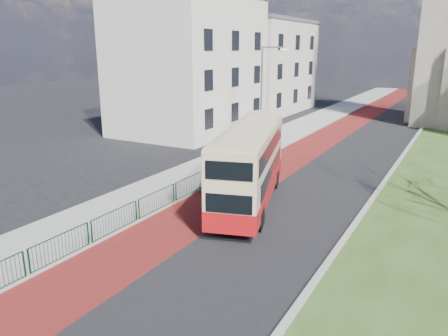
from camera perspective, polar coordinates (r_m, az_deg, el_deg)
The scene contains 11 objects.
ground at distance 18.89m, azimuth -5.98°, elevation -9.63°, with size 160.00×160.00×0.00m, color black.
road_carriageway at distance 35.84m, azimuth 14.84°, elevation 2.06°, with size 9.00×120.00×0.01m, color black.
bus_lane at distance 36.57m, azimuth 10.76°, elevation 2.57°, with size 3.40×120.00×0.01m, color #591414.
pavement_west at distance 37.90m, azimuth 5.32°, elevation 3.31°, with size 4.00×120.00×0.12m, color gray.
kerb_west at distance 37.15m, azimuth 8.14°, elevation 2.98°, with size 0.25×120.00×0.13m, color #999993.
kerb_east at distance 36.95m, azimuth 22.55°, elevation 1.87°, with size 0.25×80.00×0.13m, color #999993.
pedestrian_railing at distance 23.31m, azimuth -6.29°, elevation -3.23°, with size 0.07×24.00×1.12m.
street_block_near at distance 43.21m, azimuth -4.58°, elevation 13.44°, with size 10.30×14.30×13.00m.
street_block_far at distance 57.22m, azimuth 4.62°, elevation 13.17°, with size 10.30×16.30×11.50m.
streetlamp at distance 35.14m, azimuth 5.13°, elevation 9.85°, with size 2.13×0.18×8.00m.
bus at distance 22.37m, azimuth 3.34°, elevation 0.89°, with size 5.03×10.18×4.16m.
Camera 1 is at (10.03, -13.88, 7.98)m, focal length 35.00 mm.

